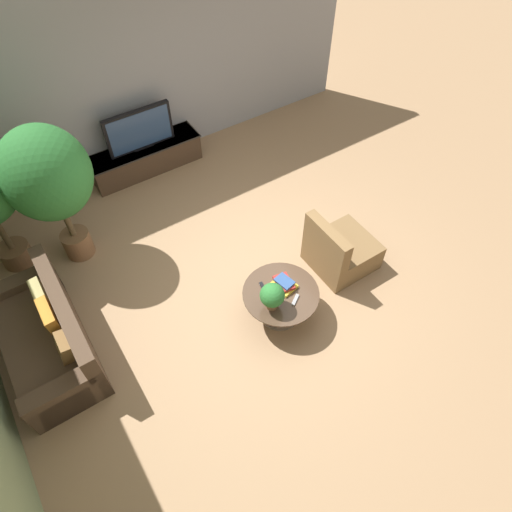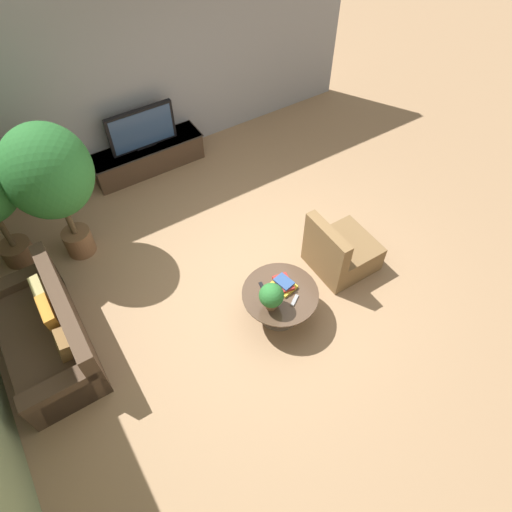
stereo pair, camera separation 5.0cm
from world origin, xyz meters
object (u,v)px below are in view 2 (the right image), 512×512
couch_by_wall (49,335)px  potted_palm_corner (49,175)px  media_console (148,156)px  coffee_table (280,300)px  television (142,129)px  potted_plant_tabletop (271,296)px  armchair_wicker (340,252)px

couch_by_wall → potted_palm_corner: (0.77, 1.31, 1.09)m
media_console → coffee_table: (0.20, -3.48, 0.09)m
couch_by_wall → coffee_table: bearing=67.4°
media_console → potted_palm_corner: bearing=-143.6°
television → potted_palm_corner: bearing=-143.7°
couch_by_wall → media_console: bearing=136.6°
media_console → couch_by_wall: couch_by_wall is taller
television → potted_palm_corner: 2.00m
coffee_table → potted_palm_corner: size_ratio=0.45×
media_console → potted_plant_tabletop: potted_plant_tabletop is taller
coffee_table → media_console: bearing=93.3°
armchair_wicker → potted_palm_corner: bearing=53.3°
media_console → potted_palm_corner: (-1.54, -1.13, 1.14)m
media_console → television: (0.00, -0.00, 0.53)m
potted_palm_corner → potted_plant_tabletop: bearing=-57.8°
coffee_table → armchair_wicker: size_ratio=1.07×
couch_by_wall → television: bearing=136.6°
couch_by_wall → armchair_wicker: size_ratio=2.07×
armchair_wicker → couch_by_wall: bearing=77.3°
media_console → armchair_wicker: 3.52m
television → armchair_wicker: 3.55m
media_console → coffee_table: bearing=-86.7°
coffee_table → potted_plant_tabletop: (-0.20, -0.10, 0.35)m
couch_by_wall → armchair_wicker: armchair_wicker is taller
media_console → couch_by_wall: size_ratio=1.02×
television → potted_plant_tabletop: bearing=-90.0°
coffee_table → armchair_wicker: bearing=11.2°
potted_palm_corner → armchair_wicker: bearing=-36.7°
coffee_table → potted_plant_tabletop: potted_plant_tabletop is taller
coffee_table → potted_plant_tabletop: bearing=-154.1°
media_console → couch_by_wall: (-2.31, -2.44, 0.05)m
television → coffee_table: (0.20, -3.48, -0.44)m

